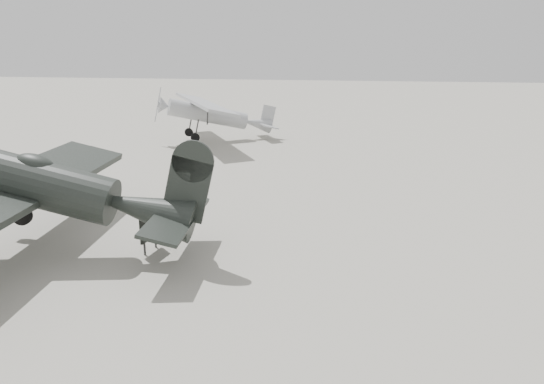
{
  "coord_description": "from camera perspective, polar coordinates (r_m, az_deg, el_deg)",
  "views": [
    {
      "loc": [
        4.39,
        -16.6,
        6.25
      ],
      "look_at": [
        1.49,
        0.13,
        1.5
      ],
      "focal_mm": 35.0,
      "sensor_mm": 36.0,
      "label": 1
    }
  ],
  "objects": [
    {
      "name": "ground",
      "position": [
        18.27,
        -4.69,
        -4.43
      ],
      "size": [
        160.0,
        160.0,
        0.0
      ],
      "primitive_type": "plane",
      "color": "gray",
      "rests_on": "ground"
    },
    {
      "name": "lowwing_monoplane",
      "position": [
        17.01,
        -22.51,
        0.35
      ],
      "size": [
        8.88,
        12.44,
        4.0
      ],
      "rotation": [
        0.0,
        0.24,
        0.09
      ],
      "color": "black",
      "rests_on": "ground"
    },
    {
      "name": "highwing_monoplane",
      "position": [
        35.53,
        -6.39,
        8.62
      ],
      "size": [
        8.59,
        10.58,
        3.16
      ],
      "rotation": [
        0.0,
        0.23,
        0.51
      ],
      "color": "#ACAEB1",
      "rests_on": "ground"
    },
    {
      "name": "sign_board",
      "position": [
        16.82,
        -13.1,
        -3.46
      ],
      "size": [
        0.2,
        1.0,
        1.45
      ],
      "rotation": [
        0.0,
        0.0,
        -0.13
      ],
      "color": "#333333",
      "rests_on": "ground"
    }
  ]
}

